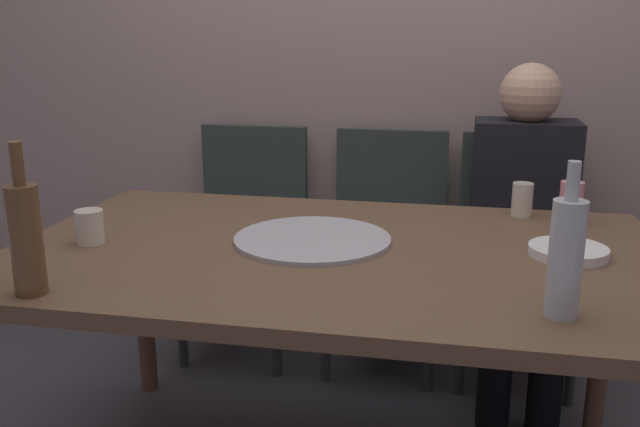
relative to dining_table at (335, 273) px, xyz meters
The scene contains 13 objects.
back_wall 1.32m from the dining_table, 90.00° to the left, with size 6.00×0.10×2.60m, color gray.
dining_table is the anchor object (origin of this frame).
pizza_tray 0.11m from the dining_table, 146.67° to the left, with size 0.42×0.42×0.01m, color #ADADB2.
wine_bottle 0.64m from the dining_table, 33.33° to the right, with size 0.07×0.07×0.31m.
beer_bottle 0.75m from the dining_table, 142.84° to the right, with size 0.07×0.07×0.33m.
tumbler_near 0.65m from the dining_table, behind, with size 0.07×0.07×0.09m, color beige.
tumbler_far 0.66m from the dining_table, 40.42° to the left, with size 0.06×0.06×0.10m, color beige.
soda_can 0.74m from the dining_table, 30.56° to the left, with size 0.07×0.07×0.12m, color pink.
plate_stack 0.58m from the dining_table, ahead, with size 0.19×0.19×0.02m, color white.
chair_left 1.06m from the dining_table, 120.03° to the left, with size 0.44×0.44×0.90m.
chair_middle 0.92m from the dining_table, 87.25° to the left, with size 0.44×0.44×0.90m.
chair_right 1.06m from the dining_table, 59.49° to the left, with size 0.44×0.44×0.90m.
guest_in_sweater 0.93m from the dining_table, 54.73° to the left, with size 0.36×0.56×1.17m.
Camera 1 is at (0.29, -1.64, 1.27)m, focal length 38.25 mm.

